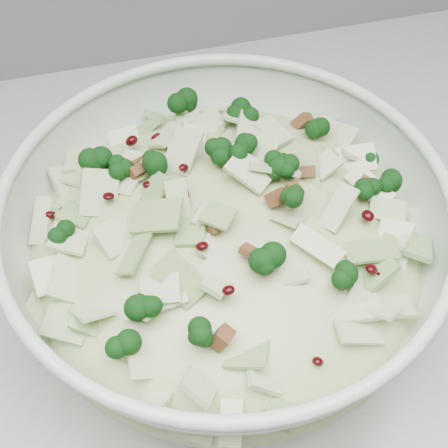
# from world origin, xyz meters

# --- Properties ---
(counter) EXTENTS (3.60, 0.60, 0.90)m
(counter) POSITION_xyz_m (0.00, 1.70, 0.45)
(counter) COLOR beige
(counter) RESTS_ON floor
(mixing_bowl) EXTENTS (0.46, 0.46, 0.14)m
(mixing_bowl) POSITION_xyz_m (0.23, 1.60, 0.97)
(mixing_bowl) COLOR silver
(mixing_bowl) RESTS_ON counter
(salad) EXTENTS (0.46, 0.46, 0.14)m
(salad) POSITION_xyz_m (0.23, 1.60, 1.00)
(salad) COLOR #BFCF8D
(salad) RESTS_ON mixing_bowl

